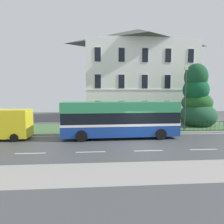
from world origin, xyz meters
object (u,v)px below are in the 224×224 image
at_px(evergreen_tree, 197,101).
at_px(single_decker_bus, 120,119).
at_px(litter_bin, 96,126).
at_px(georgian_townhouse, 138,74).
at_px(white_panel_van, 1,124).
at_px(street_lamp_post, 185,94).

distance_m(evergreen_tree, single_decker_bus, 11.49).
height_order(evergreen_tree, litter_bin, evergreen_tree).
relative_size(georgian_townhouse, evergreen_tree, 2.09).
bearing_deg(evergreen_tree, single_decker_bus, -150.64).
bearing_deg(georgian_townhouse, litter_bin, -119.31).
bearing_deg(single_decker_bus, evergreen_tree, 27.58).
height_order(single_decker_bus, white_panel_van, single_decker_bus).
bearing_deg(white_panel_van, georgian_townhouse, -136.27).
relative_size(white_panel_van, litter_bin, 4.42).
distance_m(evergreen_tree, litter_bin, 12.74).
distance_m(white_panel_van, litter_bin, 8.45).
bearing_deg(street_lamp_post, evergreen_tree, 46.95).
bearing_deg(white_panel_van, evergreen_tree, -164.96).
distance_m(georgian_townhouse, white_panel_van, 21.24).
distance_m(single_decker_bus, litter_bin, 3.42).
height_order(evergreen_tree, single_decker_bus, evergreen_tree).
bearing_deg(white_panel_van, single_decker_bus, 179.26).
distance_m(georgian_townhouse, single_decker_bus, 15.89).
bearing_deg(single_decker_bus, georgian_townhouse, 70.88).
height_order(evergreen_tree, street_lamp_post, evergreen_tree).
bearing_deg(evergreen_tree, georgian_townhouse, 122.30).
height_order(georgian_townhouse, street_lamp_post, georgian_townhouse).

